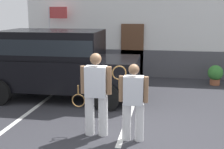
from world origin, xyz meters
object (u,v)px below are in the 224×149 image
at_px(parked_suv, 58,61).
at_px(tennis_player_man, 96,94).
at_px(potted_plant_by_porch, 215,74).
at_px(flag_pole, 54,27).
at_px(tennis_player_woman, 133,101).

relative_size(parked_suv, tennis_player_man, 2.61).
height_order(potted_plant_by_porch, flag_pole, flag_pole).
xyz_separation_m(tennis_player_man, tennis_player_woman, (0.80, -0.13, -0.08)).
xyz_separation_m(parked_suv, tennis_player_woman, (2.56, -2.69, -0.31)).
xyz_separation_m(tennis_player_woman, potted_plant_by_porch, (2.40, 5.18, -0.44)).
relative_size(parked_suv, tennis_player_woman, 2.90).
distance_m(parked_suv, tennis_player_man, 3.11).
relative_size(tennis_player_man, flag_pole, 0.63).
bearing_deg(tennis_player_woman, tennis_player_man, -9.98).
relative_size(potted_plant_by_porch, flag_pole, 0.25).
xyz_separation_m(parked_suv, tennis_player_man, (1.76, -2.56, -0.23)).
bearing_deg(tennis_player_man, potted_plant_by_porch, -123.52).
bearing_deg(tennis_player_woman, flag_pole, -57.09).
height_order(tennis_player_man, potted_plant_by_porch, tennis_player_man).
bearing_deg(potted_plant_by_porch, flag_pole, 174.11).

